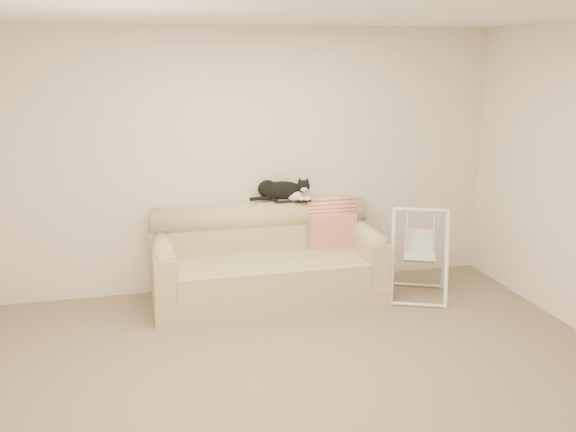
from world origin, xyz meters
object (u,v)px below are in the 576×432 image
Objects in this scene: remote_a at (283,201)px; baby_swing at (419,253)px; sofa at (266,263)px; tuxedo_cat at (282,190)px; remote_b at (303,201)px.

baby_swing is (1.22, -0.57, -0.46)m from remote_a.
sofa is 0.74m from tuxedo_cat.
baby_swing is at bearing -13.57° from sofa.
baby_swing is (1.03, -0.55, -0.46)m from remote_b.
remote_a reaches higher than remote_b.
tuxedo_cat reaches higher than baby_swing.
baby_swing is (1.45, -0.35, 0.10)m from sofa.
tuxedo_cat reaches higher than remote_b.
tuxedo_cat is at bearing 162.28° from remote_b.
remote_b is 1.25m from baby_swing.
sofa is at bearing -136.46° from remote_a.
sofa is 0.72m from remote_b.
remote_a is at bearing 43.54° from sofa.
sofa is 12.89× the size of remote_b.
remote_a is 0.30× the size of tuxedo_cat.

